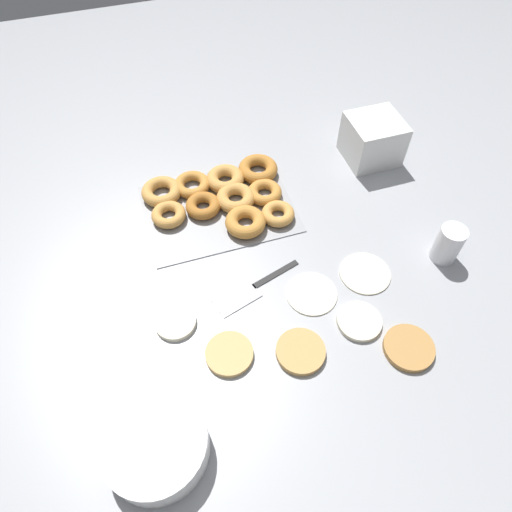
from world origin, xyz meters
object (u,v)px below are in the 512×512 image
pancake_0 (409,348)px  pancake_2 (229,354)px  pancake_3 (301,351)px  paper_cup (448,244)px  container_stack (373,139)px  pancake_1 (312,293)px  batter_bowl (156,446)px  pancake_5 (175,322)px  donut_tray (223,197)px  pancake_6 (359,321)px  pancake_4 (365,273)px  spatula (246,292)px

pancake_0 → pancake_2: same height
pancake_3 → paper_cup: 0.43m
container_stack → pancake_1: bearing=49.2°
batter_bowl → paper_cup: paper_cup is taller
pancake_0 → paper_cup: (-0.20, -0.19, 0.04)m
batter_bowl → container_stack: container_stack is taller
pancake_0 → pancake_2: bearing=-15.8°
pancake_3 → pancake_5: size_ratio=1.15×
pancake_0 → pancake_3: (0.22, -0.06, 0.00)m
pancake_2 → batter_bowl: bearing=39.0°
pancake_5 → donut_tray: size_ratio=0.24×
pancake_5 → pancake_6: (-0.38, 0.12, -0.00)m
pancake_4 → pancake_6: 0.13m
pancake_1 → paper_cup: size_ratio=1.20×
pancake_0 → pancake_5: pancake_0 is taller
pancake_0 → spatula: (0.28, -0.24, -0.00)m
pancake_2 → paper_cup: bearing=-170.8°
donut_tray → batter_bowl: (0.27, 0.56, 0.01)m
donut_tray → container_stack: container_stack is taller
pancake_0 → pancake_2: (0.36, -0.10, -0.00)m
pancake_1 → pancake_6: bearing=125.3°
pancake_1 → paper_cup: 0.34m
pancake_2 → spatula: bearing=-119.3°
container_stack → paper_cup: 0.38m
pancake_3 → spatula: (0.06, -0.18, -0.00)m
container_stack → spatula: size_ratio=0.62×
pancake_5 → spatula: size_ratio=0.39×
paper_cup → spatula: paper_cup is taller
pancake_1 → pancake_5: bearing=-3.9°
pancake_2 → paper_cup: 0.56m
pancake_3 → donut_tray: 0.46m
batter_bowl → spatula: size_ratio=0.82×
paper_cup → batter_bowl: bearing=17.5°
pancake_5 → pancake_4: bearing=179.1°
pancake_1 → pancake_3: bearing=59.0°
pancake_2 → batter_bowl: (0.17, 0.14, 0.03)m
pancake_5 → paper_cup: size_ratio=0.93×
pancake_0 → donut_tray: size_ratio=0.28×
container_stack → spatula: container_stack is taller
pancake_2 → pancake_4: size_ratio=0.84×
pancake_4 → pancake_5: bearing=-0.9°
pancake_0 → container_stack: bearing=-108.4°
pancake_1 → pancake_3: (0.08, 0.13, 0.00)m
pancake_3 → paper_cup: (-0.41, -0.13, 0.04)m
pancake_0 → donut_tray: bearing=-64.1°
pancake_6 → batter_bowl: batter_bowl is taller
pancake_5 → pancake_3: bearing=147.5°
pancake_4 → container_stack: bearing=-117.3°
container_stack → pancake_2: bearing=40.6°
pancake_4 → donut_tray: 0.41m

